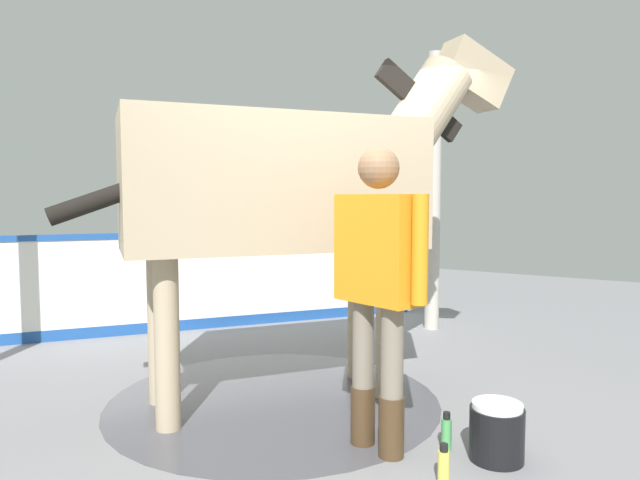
{
  "coord_description": "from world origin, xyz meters",
  "views": [
    {
      "loc": [
        -3.29,
        -2.23,
        1.5
      ],
      "look_at": [
        -0.17,
        -0.3,
        1.22
      ],
      "focal_mm": 31.75,
      "sensor_mm": 36.0,
      "label": 1
    }
  ],
  "objects_px": {
    "bottle_shampoo": "(444,466)",
    "bottle_spray": "(446,433)",
    "handler": "(378,275)",
    "wash_bucket": "(497,432)",
    "horse": "(291,183)"
  },
  "relations": [
    {
      "from": "wash_bucket",
      "to": "bottle_shampoo",
      "type": "relative_size",
      "value": 1.5
    },
    {
      "from": "handler",
      "to": "wash_bucket",
      "type": "bearing_deg",
      "value": 128.52
    },
    {
      "from": "handler",
      "to": "bottle_spray",
      "type": "distance_m",
      "value": 1.02
    },
    {
      "from": "wash_bucket",
      "to": "bottle_shampoo",
      "type": "bearing_deg",
      "value": 160.05
    },
    {
      "from": "handler",
      "to": "bottle_shampoo",
      "type": "height_order",
      "value": "handler"
    },
    {
      "from": "wash_bucket",
      "to": "handler",
      "type": "bearing_deg",
      "value": 110.93
    },
    {
      "from": "handler",
      "to": "bottle_shampoo",
      "type": "relative_size",
      "value": 8.04
    },
    {
      "from": "handler",
      "to": "bottle_shampoo",
      "type": "xyz_separation_m",
      "value": [
        -0.19,
        -0.48,
        -0.94
      ]
    },
    {
      "from": "handler",
      "to": "bottle_spray",
      "type": "xyz_separation_m",
      "value": [
        0.2,
        -0.36,
        -0.94
      ]
    },
    {
      "from": "bottle_shampoo",
      "to": "bottle_spray",
      "type": "bearing_deg",
      "value": 17.25
    },
    {
      "from": "handler",
      "to": "bottle_spray",
      "type": "relative_size",
      "value": 7.62
    },
    {
      "from": "horse",
      "to": "bottle_shampoo",
      "type": "relative_size",
      "value": 13.2
    },
    {
      "from": "wash_bucket",
      "to": "bottle_spray",
      "type": "bearing_deg",
      "value": 98.09
    },
    {
      "from": "wash_bucket",
      "to": "bottle_shampoo",
      "type": "xyz_separation_m",
      "value": [
        -0.44,
        0.16,
        -0.06
      ]
    },
    {
      "from": "handler",
      "to": "bottle_spray",
      "type": "bearing_deg",
      "value": 137.33
    }
  ]
}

